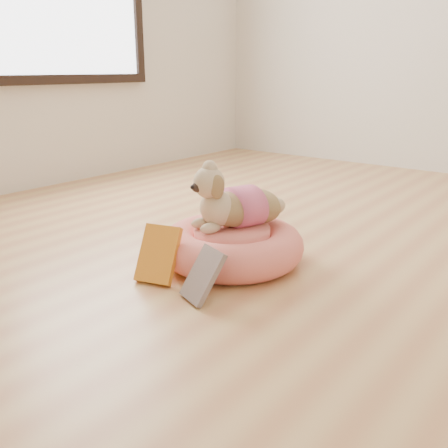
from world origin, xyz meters
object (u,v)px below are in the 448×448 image
Objects in this scene: dog at (234,192)px; pet_bed at (232,246)px; book_white at (203,275)px; book_yellow at (158,254)px.

pet_bed is at bearing -48.63° from dog.
dog reaches higher than book_white.
book_yellow is (-0.10, -0.32, -0.18)m from dog.
book_white is at bearing -47.14° from dog.
pet_bed is 2.97× the size of book_white.
book_yellow is at bearing -85.51° from dog.
book_yellow is 1.11× the size of book_white.
pet_bed is 0.32m from book_yellow.
dog is at bearing 109.62° from pet_bed.
pet_bed is 0.35m from book_white.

